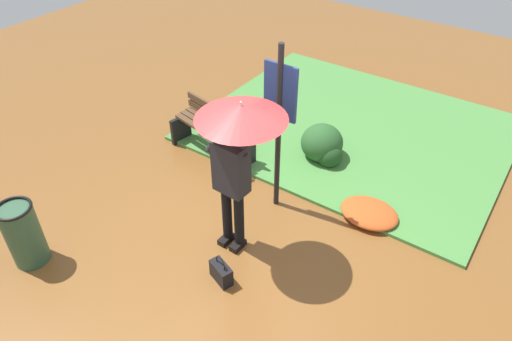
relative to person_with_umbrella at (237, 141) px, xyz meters
name	(u,v)px	position (x,y,z in m)	size (l,w,h in m)	color
ground_plane	(235,252)	(0.03, -0.13, -1.55)	(18.00, 18.00, 0.00)	brown
grass_verge	(353,129)	(0.01, 3.19, -1.53)	(4.80, 4.00, 0.05)	#47843D
person_with_umbrella	(237,141)	(0.00, 0.00, 0.00)	(0.96, 0.96, 2.04)	black
info_sign_post	(280,111)	(-0.05, 0.92, -0.11)	(0.44, 0.07, 2.30)	black
handbag	(221,272)	(0.15, -0.56, -1.42)	(0.33, 0.23, 0.37)	black
park_bench	(213,131)	(-1.49, 1.36, -1.15)	(1.41, 0.63, 0.75)	black
trash_bin	(23,234)	(-1.90, -1.60, -1.13)	(0.42, 0.42, 0.83)	#2D5138
shrub_cluster	(323,145)	(-0.02, 2.16, -1.28)	(0.70, 0.64, 0.57)	#285628
leaf_pile_by_bench	(369,213)	(1.11, 1.36, -1.47)	(0.77, 0.62, 0.17)	#B74C1E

